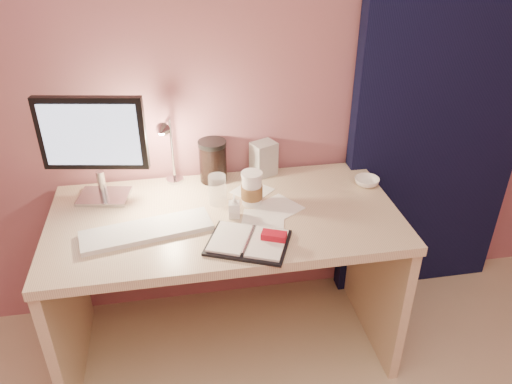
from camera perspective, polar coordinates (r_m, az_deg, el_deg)
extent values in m
plane|color=#9F5E5C|center=(2.13, -5.26, 14.78)|extent=(3.50, 0.00, 3.50)
cube|color=black|center=(2.44, 20.95, 11.27)|extent=(0.85, 0.08, 2.20)
cube|color=beige|center=(2.02, -3.55, -3.01)|extent=(1.40, 0.70, 0.04)
cube|color=beige|center=(2.29, -20.76, -12.09)|extent=(0.04, 0.66, 0.69)
cube|color=beige|center=(2.39, 13.33, -8.69)|extent=(0.04, 0.66, 0.69)
cube|color=beige|center=(2.47, -4.25, -4.85)|extent=(1.32, 0.03, 0.55)
cube|color=silver|center=(2.20, -16.97, -0.49)|extent=(0.23, 0.18, 0.01)
cylinder|color=silver|center=(2.17, -17.21, 0.95)|extent=(0.03, 0.03, 0.11)
cube|color=black|center=(2.07, -18.17, 6.49)|extent=(0.42, 0.11, 0.30)
cube|color=#BBD4FE|center=(2.05, -18.11, 6.19)|extent=(0.37, 0.07, 0.25)
cube|color=white|center=(1.94, -12.37, -4.32)|extent=(0.51, 0.23, 0.02)
cube|color=black|center=(1.84, -0.89, -5.82)|extent=(0.35, 0.31, 0.01)
cube|color=white|center=(1.85, -3.03, -5.26)|extent=(0.19, 0.22, 0.01)
cube|color=white|center=(1.82, 1.27, -5.86)|extent=(0.19, 0.22, 0.01)
cube|color=red|center=(1.83, 2.07, -5.02)|extent=(0.10, 0.08, 0.03)
cube|color=white|center=(2.05, 2.60, -1.77)|extent=(0.22, 0.22, 0.00)
cube|color=white|center=(1.96, 0.80, -3.37)|extent=(0.20, 0.20, 0.00)
cube|color=white|center=(2.16, -0.41, 0.14)|extent=(0.20, 0.20, 0.00)
cylinder|color=white|center=(2.04, -0.49, 0.28)|extent=(0.08, 0.08, 0.13)
cylinder|color=brown|center=(2.05, -0.48, 0.04)|extent=(0.09, 0.09, 0.06)
cylinder|color=white|center=(2.01, -0.49, 2.06)|extent=(0.09, 0.09, 0.01)
cylinder|color=white|center=(2.05, -4.41, 0.27)|extent=(0.07, 0.07, 0.13)
imported|color=white|center=(2.25, 12.55, 1.16)|extent=(0.12, 0.12, 0.03)
imported|color=white|center=(1.96, -2.51, -1.63)|extent=(0.05, 0.05, 0.10)
cylinder|color=black|center=(2.22, -4.94, 3.31)|extent=(0.12, 0.12, 0.17)
cube|color=beige|center=(2.26, 0.88, 3.84)|extent=(0.13, 0.12, 0.16)
cylinder|color=silver|center=(2.27, -9.25, 1.41)|extent=(0.08, 0.08, 0.01)
cylinder|color=silver|center=(2.20, -9.57, 4.85)|extent=(0.01, 0.01, 0.29)
cone|color=silver|center=(2.02, -8.82, 6.94)|extent=(0.07, 0.06, 0.06)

